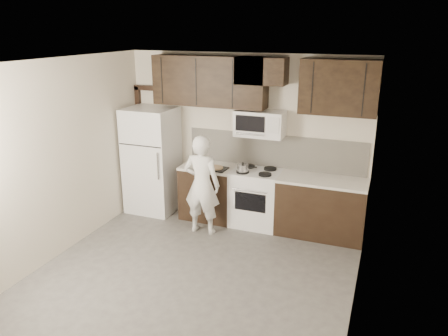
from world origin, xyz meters
The scene contains 14 objects.
floor centered at (0.00, 0.00, 0.00)m, with size 4.50×4.50×0.00m, color #4C4947.
back_wall centered at (0.00, 2.25, 1.35)m, with size 4.00×4.00×0.00m, color beige.
ceiling centered at (0.00, 0.00, 2.70)m, with size 4.50×4.50×0.00m, color white.
counter_run centered at (0.60, 1.94, 0.46)m, with size 2.95×0.64×0.91m.
stove centered at (0.30, 1.94, 0.46)m, with size 0.76×0.66×0.94m.
backsplash centered at (0.50, 2.24, 1.18)m, with size 2.90×0.02×0.54m, color beige.
upper_cabinets centered at (0.21, 2.08, 2.28)m, with size 3.48×0.35×0.78m.
microwave centered at (0.30, 2.06, 1.65)m, with size 0.76×0.42×0.40m.
refrigerator centered at (-1.55, 1.89, 0.90)m, with size 0.80×0.76×1.80m.
door_trim centered at (-1.92, 2.21, 1.25)m, with size 0.50×0.08×2.12m.
saucepan centered at (0.12, 1.79, 0.98)m, with size 0.30×0.18×0.17m.
baking_tray centered at (-0.34, 1.80, 0.92)m, with size 0.37×0.28×0.02m, color black.
pizza centered at (-0.34, 1.80, 0.94)m, with size 0.25×0.25×0.02m, color #C7B185.
person centered at (-0.39, 1.37, 0.78)m, with size 0.57×0.37×1.56m, color white.
Camera 1 is at (2.16, -4.33, 3.09)m, focal length 35.00 mm.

